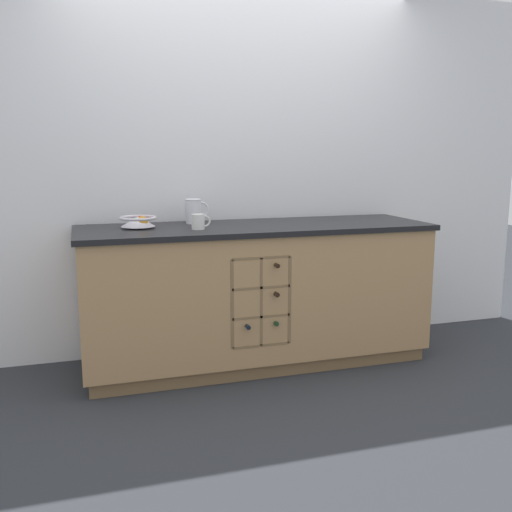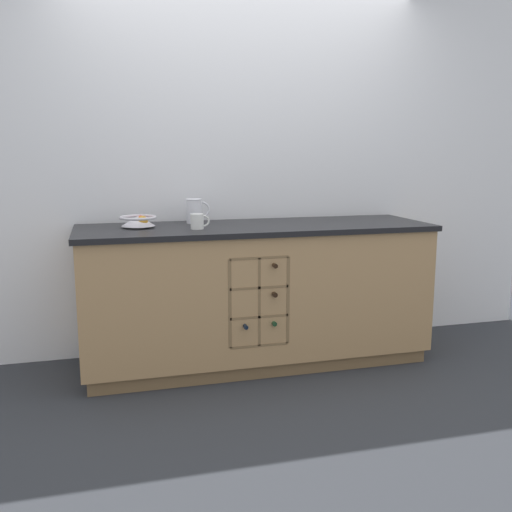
{
  "view_description": "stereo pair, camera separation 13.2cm",
  "coord_description": "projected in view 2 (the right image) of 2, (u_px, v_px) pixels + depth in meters",
  "views": [
    {
      "loc": [
        -1.09,
        -3.53,
        1.4
      ],
      "look_at": [
        0.0,
        0.0,
        0.73
      ],
      "focal_mm": 40.0,
      "sensor_mm": 36.0,
      "label": 1
    },
    {
      "loc": [
        -0.97,
        -3.56,
        1.4
      ],
      "look_at": [
        0.0,
        0.0,
        0.73
      ],
      "focal_mm": 40.0,
      "sensor_mm": 36.0,
      "label": 2
    }
  ],
  "objects": [
    {
      "name": "kitchen_island",
      "position": [
        256.0,
        294.0,
        3.8
      ],
      "size": [
        2.3,
        0.74,
        0.93
      ],
      "color": "brown",
      "rests_on": "ground_plane"
    },
    {
      "name": "fruit_bowl",
      "position": [
        139.0,
        220.0,
        3.59
      ],
      "size": [
        0.23,
        0.23,
        0.08
      ],
      "color": "silver",
      "rests_on": "kitchen_island"
    },
    {
      "name": "white_pitcher",
      "position": [
        195.0,
        210.0,
        3.8
      ],
      "size": [
        0.16,
        0.11,
        0.16
      ],
      "color": "white",
      "rests_on": "kitchen_island"
    },
    {
      "name": "ceramic_mug",
      "position": [
        198.0,
        221.0,
        3.51
      ],
      "size": [
        0.12,
        0.08,
        0.09
      ],
      "color": "white",
      "rests_on": "kitchen_island"
    },
    {
      "name": "ground_plane",
      "position": [
        256.0,
        361.0,
        3.88
      ],
      "size": [
        14.0,
        14.0,
        0.0
      ],
      "primitive_type": "plane",
      "color": "#2D3035"
    },
    {
      "name": "back_wall",
      "position": [
        241.0,
        170.0,
        4.04
      ],
      "size": [
        4.66,
        0.06,
        2.55
      ],
      "primitive_type": "cube",
      "color": "white",
      "rests_on": "ground_plane"
    }
  ]
}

